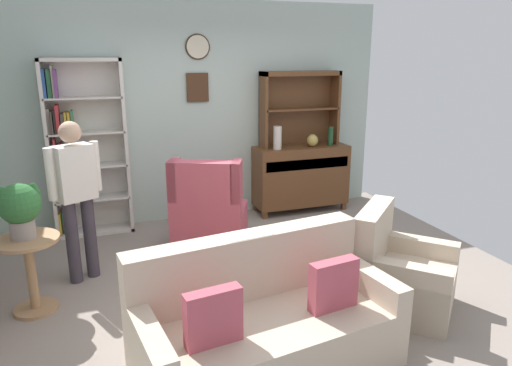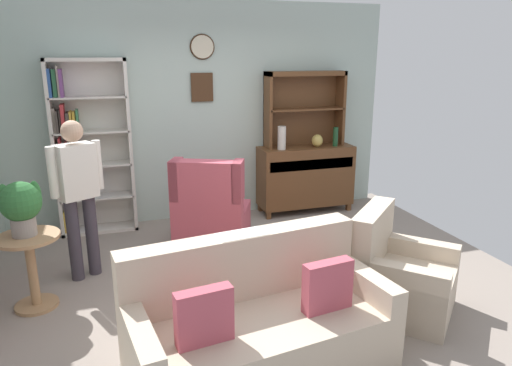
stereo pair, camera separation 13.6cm
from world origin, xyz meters
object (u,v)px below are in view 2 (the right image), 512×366
bookshelf (86,149)px  plant_stand (31,263)px  vase_tall (282,138)px  sideboard (305,176)px  wingback_chair (211,214)px  couch_floral (258,325)px  vase_round (317,141)px  coffee_table (245,270)px  bottle_wine (335,137)px  book_stack (226,256)px  person_reading (78,189)px  sideboard_hutch (304,98)px  armchair_floral (399,278)px  potted_plant_large (20,204)px

bookshelf → plant_stand: (-0.45, -1.77, -0.63)m
vase_tall → sideboard: bearing=11.6°
wingback_chair → plant_stand: 1.96m
sideboard → vase_tall: bearing=-168.4°
bookshelf → couch_floral: 3.40m
bookshelf → vase_round: size_ratio=12.35×
sideboard → vase_round: vase_round is taller
coffee_table → bookshelf: bearing=119.2°
sideboard → couch_floral: 3.46m
sideboard → bottle_wine: bottle_wine is taller
book_stack → person_reading: bearing=141.4°
person_reading → book_stack: (1.20, -0.96, -0.44)m
sideboard_hutch → armchair_floral: bearing=-95.8°
sideboard_hutch → couch_floral: 3.76m
bookshelf → couch_floral: size_ratio=1.11×
potted_plant_large → sideboard: bearing=26.7°
vase_tall → vase_round: (0.52, 0.01, -0.07)m
vase_round → bottle_wine: bearing=-4.9°
bottle_wine → book_stack: 2.98m
bookshelf → coffee_table: bookshelf is taller
sideboard → coffee_table: size_ratio=1.63×
bottle_wine → coffee_table: (-1.92, -2.15, -0.70)m
coffee_table → couch_floral: bearing=-99.6°
bottle_wine → plant_stand: size_ratio=0.39×
sideboard → couch_floral: (-1.66, -3.03, -0.20)m
sideboard → sideboard_hutch: bearing=90.0°
vase_round → vase_tall: bearing=-178.5°
sideboard → plant_stand: bearing=-152.8°
sideboard_hutch → book_stack: size_ratio=5.27×
sideboard_hutch → armchair_floral: 3.07m
armchair_floral → person_reading: person_reading is taller
couch_floral → person_reading: bearing=123.6°
wingback_chair → coffee_table: wingback_chair is taller
vase_round → coffee_table: 2.81m
coffee_table → book_stack: (-0.15, 0.08, 0.11)m
couch_floral → armchair_floral: size_ratio=1.76×
vase_round → person_reading: person_reading is taller
bookshelf → sideboard_hutch: bookshelf is taller
sideboard_hutch → vase_tall: bearing=-154.1°
book_stack → coffee_table: bearing=-29.2°
person_reading → sideboard_hutch: bearing=24.5°
potted_plant_large → vase_tall: bearing=28.5°
book_stack → bookshelf: bearing=117.2°
armchair_floral → plant_stand: size_ratio=1.62×
vase_tall → bottle_wine: (0.78, -0.01, -0.02)m
sideboard_hutch → coffee_table: (-1.53, -2.35, -1.21)m
bookshelf → vase_tall: (2.44, -0.16, 0.03)m
coffee_table → vase_tall: bearing=62.1°
sideboard_hutch → book_stack: bearing=-126.5°
bookshelf → vase_round: bearing=-2.9°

